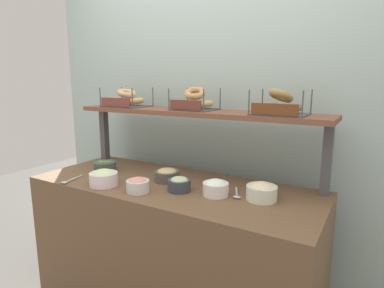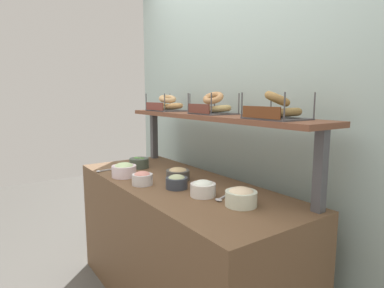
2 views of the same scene
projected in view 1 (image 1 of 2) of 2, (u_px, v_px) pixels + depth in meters
name	position (u px, v px, depth m)	size (l,w,h in m)	color
back_wall	(213.00, 118.00, 2.35)	(2.98, 0.06, 2.40)	#AAC3BD
deli_counter	(173.00, 248.00, 2.03)	(1.78, 0.70, 0.85)	brown
shelf_riser_left	(104.00, 134.00, 2.55)	(0.05, 0.05, 0.40)	#4C4C51
shelf_riser_right	(327.00, 160.00, 1.73)	(0.05, 0.05, 0.40)	#4C4C51
upper_shelf	(194.00, 112.00, 2.10)	(1.74, 0.32, 0.03)	brown
bowl_hummus	(167.00, 175.00, 2.00)	(0.16, 0.16, 0.08)	#52504C
bowl_veggie_mix	(105.00, 167.00, 2.20)	(0.15, 0.15, 0.08)	#414F43
bowl_tuna_salad	(179.00, 184.00, 1.82)	(0.13, 0.13, 0.08)	#353C48
bowl_scallion_spread	(104.00, 177.00, 1.92)	(0.17, 0.17, 0.10)	white
bowl_cream_cheese	(216.00, 187.00, 1.75)	(0.14, 0.14, 0.09)	white
bowl_potato_salad	(262.00, 191.00, 1.69)	(0.16, 0.16, 0.10)	silver
bowl_lox_spread	(138.00, 185.00, 1.81)	(0.13, 0.13, 0.09)	silver
serving_spoon_near_plate	(69.00, 181.00, 1.99)	(0.05, 0.17, 0.01)	#B7B7BC
serving_spoon_by_edge	(237.00, 195.00, 1.75)	(0.09, 0.16, 0.01)	#B7B7BC
bagel_basket_plain	(126.00, 100.00, 2.36)	(0.32, 0.24, 0.14)	#4C4C51
bagel_basket_sesame	(194.00, 102.00, 2.09)	(0.28, 0.25, 0.16)	#4C4C51
bagel_basket_everything	(280.00, 106.00, 1.79)	(0.30, 0.24, 0.15)	#4C4C51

